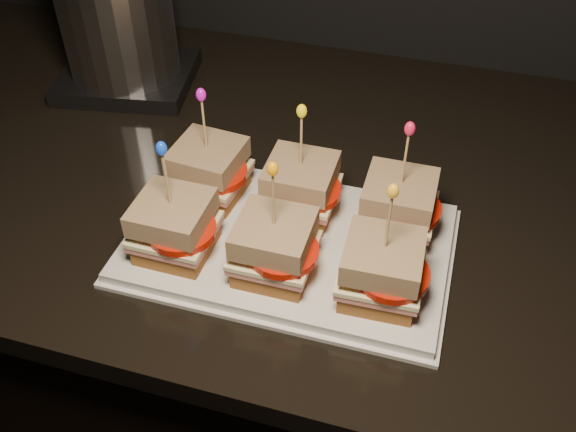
# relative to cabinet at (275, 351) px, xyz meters

# --- Properties ---
(cabinet) EXTENTS (2.34, 0.70, 0.83)m
(cabinet) POSITION_rel_cabinet_xyz_m (0.00, 0.00, 0.00)
(cabinet) COLOR black
(cabinet) RESTS_ON ground
(granite_slab) EXTENTS (2.38, 0.74, 0.03)m
(granite_slab) POSITION_rel_cabinet_xyz_m (0.00, 0.00, 0.43)
(granite_slab) COLOR black
(granite_slab) RESTS_ON cabinet
(platter) EXTENTS (0.38, 0.24, 0.02)m
(platter) POSITION_rel_cabinet_xyz_m (0.07, -0.16, 0.46)
(platter) COLOR white
(platter) RESTS_ON granite_slab
(platter_rim) EXTENTS (0.39, 0.25, 0.01)m
(platter_rim) POSITION_rel_cabinet_xyz_m (0.07, -0.16, 0.45)
(platter_rim) COLOR white
(platter_rim) RESTS_ON granite_slab
(sandwich_0_bread_bot) EXTENTS (0.09, 0.09, 0.02)m
(sandwich_0_bread_bot) POSITION_rel_cabinet_xyz_m (-0.05, -0.10, 0.48)
(sandwich_0_bread_bot) COLOR brown
(sandwich_0_bread_bot) RESTS_ON platter
(sandwich_0_ham) EXTENTS (0.10, 0.09, 0.01)m
(sandwich_0_ham) POSITION_rel_cabinet_xyz_m (-0.05, -0.10, 0.49)
(sandwich_0_ham) COLOR #B45C4E
(sandwich_0_ham) RESTS_ON sandwich_0_bread_bot
(sandwich_0_cheese) EXTENTS (0.10, 0.09, 0.01)m
(sandwich_0_cheese) POSITION_rel_cabinet_xyz_m (-0.05, -0.10, 0.50)
(sandwich_0_cheese) COLOR #FEF2AF
(sandwich_0_cheese) RESTS_ON sandwich_0_ham
(sandwich_0_tomato) EXTENTS (0.08, 0.08, 0.01)m
(sandwich_0_tomato) POSITION_rel_cabinet_xyz_m (-0.04, -0.11, 0.51)
(sandwich_0_tomato) COLOR red
(sandwich_0_tomato) RESTS_ON sandwich_0_cheese
(sandwich_0_bread_top) EXTENTS (0.09, 0.09, 0.03)m
(sandwich_0_bread_top) POSITION_rel_cabinet_xyz_m (-0.05, -0.10, 0.53)
(sandwich_0_bread_top) COLOR #5E3415
(sandwich_0_bread_top) RESTS_ON sandwich_0_tomato
(sandwich_0_pick) EXTENTS (0.00, 0.00, 0.09)m
(sandwich_0_pick) POSITION_rel_cabinet_xyz_m (-0.05, -0.10, 0.57)
(sandwich_0_pick) COLOR tan
(sandwich_0_pick) RESTS_ON sandwich_0_bread_top
(sandwich_0_frill) EXTENTS (0.01, 0.01, 0.02)m
(sandwich_0_frill) POSITION_rel_cabinet_xyz_m (-0.05, -0.10, 0.61)
(sandwich_0_frill) COLOR #C50FBE
(sandwich_0_frill) RESTS_ON sandwich_0_pick
(sandwich_1_bread_bot) EXTENTS (0.08, 0.08, 0.02)m
(sandwich_1_bread_bot) POSITION_rel_cabinet_xyz_m (0.07, -0.10, 0.48)
(sandwich_1_bread_bot) COLOR brown
(sandwich_1_bread_bot) RESTS_ON platter
(sandwich_1_ham) EXTENTS (0.09, 0.08, 0.01)m
(sandwich_1_ham) POSITION_rel_cabinet_xyz_m (0.07, -0.10, 0.49)
(sandwich_1_ham) COLOR #B45C4E
(sandwich_1_ham) RESTS_ON sandwich_1_bread_bot
(sandwich_1_cheese) EXTENTS (0.09, 0.09, 0.01)m
(sandwich_1_cheese) POSITION_rel_cabinet_xyz_m (0.07, -0.10, 0.50)
(sandwich_1_cheese) COLOR #FEF2AF
(sandwich_1_cheese) RESTS_ON sandwich_1_ham
(sandwich_1_tomato) EXTENTS (0.08, 0.08, 0.01)m
(sandwich_1_tomato) POSITION_rel_cabinet_xyz_m (0.08, -0.11, 0.51)
(sandwich_1_tomato) COLOR red
(sandwich_1_tomato) RESTS_ON sandwich_1_cheese
(sandwich_1_bread_top) EXTENTS (0.08, 0.08, 0.03)m
(sandwich_1_bread_top) POSITION_rel_cabinet_xyz_m (0.07, -0.10, 0.53)
(sandwich_1_bread_top) COLOR #5E3415
(sandwich_1_bread_top) RESTS_ON sandwich_1_tomato
(sandwich_1_pick) EXTENTS (0.00, 0.00, 0.09)m
(sandwich_1_pick) POSITION_rel_cabinet_xyz_m (0.07, -0.10, 0.57)
(sandwich_1_pick) COLOR tan
(sandwich_1_pick) RESTS_ON sandwich_1_bread_top
(sandwich_1_frill) EXTENTS (0.01, 0.01, 0.02)m
(sandwich_1_frill) POSITION_rel_cabinet_xyz_m (0.07, -0.10, 0.61)
(sandwich_1_frill) COLOR yellow
(sandwich_1_frill) RESTS_ON sandwich_1_pick
(sandwich_2_bread_bot) EXTENTS (0.08, 0.08, 0.02)m
(sandwich_2_bread_bot) POSITION_rel_cabinet_xyz_m (0.19, -0.10, 0.48)
(sandwich_2_bread_bot) COLOR brown
(sandwich_2_bread_bot) RESTS_ON platter
(sandwich_2_ham) EXTENTS (0.09, 0.08, 0.01)m
(sandwich_2_ham) POSITION_rel_cabinet_xyz_m (0.19, -0.10, 0.49)
(sandwich_2_ham) COLOR #B45C4E
(sandwich_2_ham) RESTS_ON sandwich_2_bread_bot
(sandwich_2_cheese) EXTENTS (0.09, 0.09, 0.01)m
(sandwich_2_cheese) POSITION_rel_cabinet_xyz_m (0.19, -0.10, 0.50)
(sandwich_2_cheese) COLOR #FEF2AF
(sandwich_2_cheese) RESTS_ON sandwich_2_ham
(sandwich_2_tomato) EXTENTS (0.08, 0.08, 0.01)m
(sandwich_2_tomato) POSITION_rel_cabinet_xyz_m (0.20, -0.11, 0.51)
(sandwich_2_tomato) COLOR red
(sandwich_2_tomato) RESTS_ON sandwich_2_cheese
(sandwich_2_bread_top) EXTENTS (0.08, 0.08, 0.03)m
(sandwich_2_bread_top) POSITION_rel_cabinet_xyz_m (0.19, -0.10, 0.53)
(sandwich_2_bread_top) COLOR #5E3415
(sandwich_2_bread_top) RESTS_ON sandwich_2_tomato
(sandwich_2_pick) EXTENTS (0.00, 0.00, 0.09)m
(sandwich_2_pick) POSITION_rel_cabinet_xyz_m (0.19, -0.10, 0.57)
(sandwich_2_pick) COLOR tan
(sandwich_2_pick) RESTS_ON sandwich_2_bread_top
(sandwich_2_frill) EXTENTS (0.01, 0.01, 0.02)m
(sandwich_2_frill) POSITION_rel_cabinet_xyz_m (0.19, -0.10, 0.61)
(sandwich_2_frill) COLOR red
(sandwich_2_frill) RESTS_ON sandwich_2_pick
(sandwich_3_bread_bot) EXTENTS (0.08, 0.08, 0.02)m
(sandwich_3_bread_bot) POSITION_rel_cabinet_xyz_m (-0.05, -0.21, 0.48)
(sandwich_3_bread_bot) COLOR brown
(sandwich_3_bread_bot) RESTS_ON platter
(sandwich_3_ham) EXTENTS (0.09, 0.09, 0.01)m
(sandwich_3_ham) POSITION_rel_cabinet_xyz_m (-0.05, -0.21, 0.49)
(sandwich_3_ham) COLOR #B45C4E
(sandwich_3_ham) RESTS_ON sandwich_3_bread_bot
(sandwich_3_cheese) EXTENTS (0.09, 0.09, 0.01)m
(sandwich_3_cheese) POSITION_rel_cabinet_xyz_m (-0.05, -0.21, 0.50)
(sandwich_3_cheese) COLOR #FEF2AF
(sandwich_3_cheese) RESTS_ON sandwich_3_ham
(sandwich_3_tomato) EXTENTS (0.08, 0.08, 0.01)m
(sandwich_3_tomato) POSITION_rel_cabinet_xyz_m (-0.04, -0.22, 0.51)
(sandwich_3_tomato) COLOR red
(sandwich_3_tomato) RESTS_ON sandwich_3_cheese
(sandwich_3_bread_top) EXTENTS (0.08, 0.08, 0.03)m
(sandwich_3_bread_top) POSITION_rel_cabinet_xyz_m (-0.05, -0.21, 0.53)
(sandwich_3_bread_top) COLOR #5E3415
(sandwich_3_bread_top) RESTS_ON sandwich_3_tomato
(sandwich_3_pick) EXTENTS (0.00, 0.00, 0.09)m
(sandwich_3_pick) POSITION_rel_cabinet_xyz_m (-0.05, -0.21, 0.57)
(sandwich_3_pick) COLOR tan
(sandwich_3_pick) RESTS_ON sandwich_3_bread_top
(sandwich_3_frill) EXTENTS (0.01, 0.01, 0.02)m
(sandwich_3_frill) POSITION_rel_cabinet_xyz_m (-0.05, -0.21, 0.61)
(sandwich_3_frill) COLOR blue
(sandwich_3_frill) RESTS_ON sandwich_3_pick
(sandwich_4_bread_bot) EXTENTS (0.08, 0.08, 0.02)m
(sandwich_4_bread_bot) POSITION_rel_cabinet_xyz_m (0.07, -0.21, 0.48)
(sandwich_4_bread_bot) COLOR brown
(sandwich_4_bread_bot) RESTS_ON platter
(sandwich_4_ham) EXTENTS (0.09, 0.08, 0.01)m
(sandwich_4_ham) POSITION_rel_cabinet_xyz_m (0.07, -0.21, 0.49)
(sandwich_4_ham) COLOR #B45C4E
(sandwich_4_ham) RESTS_ON sandwich_4_bread_bot
(sandwich_4_cheese) EXTENTS (0.09, 0.09, 0.01)m
(sandwich_4_cheese) POSITION_rel_cabinet_xyz_m (0.07, -0.21, 0.50)
(sandwich_4_cheese) COLOR #FEF2AF
(sandwich_4_cheese) RESTS_ON sandwich_4_ham
(sandwich_4_tomato) EXTENTS (0.08, 0.08, 0.01)m
(sandwich_4_tomato) POSITION_rel_cabinet_xyz_m (0.08, -0.22, 0.51)
(sandwich_4_tomato) COLOR red
(sandwich_4_tomato) RESTS_ON sandwich_4_cheese
(sandwich_4_bread_top) EXTENTS (0.08, 0.08, 0.03)m
(sandwich_4_bread_top) POSITION_rel_cabinet_xyz_m (0.07, -0.21, 0.53)
(sandwich_4_bread_top) COLOR #5E3415
(sandwich_4_bread_top) RESTS_ON sandwich_4_tomato
(sandwich_4_pick) EXTENTS (0.00, 0.00, 0.09)m
(sandwich_4_pick) POSITION_rel_cabinet_xyz_m (0.07, -0.21, 0.57)
(sandwich_4_pick) COLOR tan
(sandwich_4_pick) RESTS_ON sandwich_4_bread_top
(sandwich_4_frill) EXTENTS (0.01, 0.01, 0.02)m
(sandwich_4_frill) POSITION_rel_cabinet_xyz_m (0.07, -0.21, 0.61)
(sandwich_4_frill) COLOR orange
(sandwich_4_frill) RESTS_ON sandwich_4_pick
(sandwich_5_bread_bot) EXTENTS (0.08, 0.08, 0.02)m
(sandwich_5_bread_bot) POSITION_rel_cabinet_xyz_m (0.19, -0.21, 0.48)
(sandwich_5_bread_bot) COLOR brown
(sandwich_5_bread_bot) RESTS_ON platter
(sandwich_5_ham) EXTENTS (0.09, 0.09, 0.01)m
(sandwich_5_ham) POSITION_rel_cabinet_xyz_m (0.19, -0.21, 0.49)
(sandwich_5_ham) COLOR #B45C4E
(sandwich_5_ham) RESTS_ON sandwich_5_bread_bot
(sandwich_5_cheese) EXTENTS (0.09, 0.09, 0.01)m
(sandwich_5_cheese) POSITION_rel_cabinet_xyz_m (0.19, -0.21, 0.50)
(sandwich_5_cheese) COLOR #FEF2AF
(sandwich_5_cheese) RESTS_ON sandwich_5_ham
(sandwich_5_tomato) EXTENTS (0.08, 0.08, 0.01)m
(sandwich_5_tomato) POSITION_rel_cabinet_xyz_m (0.20, -0.22, 0.51)
(sandwich_5_tomato) COLOR red
(sandwich_5_tomato) RESTS_ON sandwich_5_cheese
(sandwich_5_bread_top) EXTENTS (0.08, 0.08, 0.03)m
(sandwich_5_bread_top) POSITION_rel_cabinet_xyz_m (0.19, -0.21, 0.53)
(sandwich_5_bread_top) COLOR #5E3415
(sandwich_5_bread_top) RESTS_ON sandwich_5_tomato
(sandwich_5_pick) EXTENTS (0.00, 0.00, 0.09)m
(sandwich_5_pick) POSITION_rel_cabinet_xyz_m (0.19, -0.21, 0.57)
(sandwich_5_pick) COLOR tan
(sandwich_5_pick) RESTS_ON sandwich_5_bread_top
(sandwich_5_frill) EXTENTS (0.01, 0.01, 0.02)m
(sandwich_5_frill) POSITION_rel_cabinet_xyz_m (0.19, -0.21, 0.61)
(sandwich_5_frill) COLOR gold
(sandwich_5_frill) RESTS_ON sandwich_5_pick
(appliance_base) EXTENTS (0.24, 0.21, 0.03)m
(appliance_base) POSITION_rel_cabinet_xyz_m (-0.29, 0.14, 0.46)
(appliance_base) COLOR #262628
(appliance_base) RESTS_ON granite_slab
(appliance_body) EXTENTS (0.17, 0.17, 0.23)m
(appliance_body) POSITION_rel_cabinet_xyz_m (-0.29, 0.14, 0.59)
(appliance_body) COLOR silver
(appliance_body) RESTS_ON appliance_base
(appliance) EXTENTS (0.21, 0.17, 0.27)m
(appliance) POSITION_rel_cabinet_xyz_m (-0.29, 0.14, 0.58)
(appliance) COLOR silver
(appliance) RESTS_ON granite_slab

